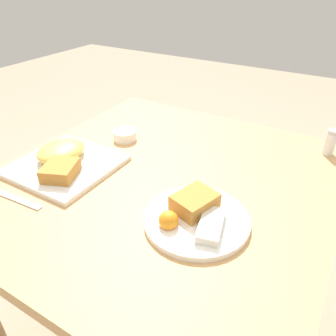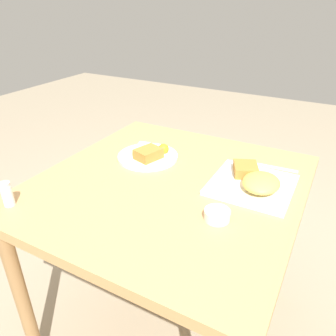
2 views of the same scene
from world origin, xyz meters
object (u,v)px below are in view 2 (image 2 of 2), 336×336
at_px(salt_shaker, 8,196).
at_px(plate_square_near, 254,182).
at_px(butter_knife, 269,166).
at_px(sauce_ramekin, 217,215).
at_px(plate_oval_far, 148,155).

bearing_deg(salt_shaker, plate_square_near, -53.81).
relative_size(plate_square_near, salt_shaker, 3.34).
height_order(salt_shaker, butter_knife, salt_shaker).
xyz_separation_m(sauce_ramekin, salt_shaker, (-0.24, 0.60, 0.02)).
bearing_deg(butter_knife, plate_square_near, 83.05).
bearing_deg(salt_shaker, sauce_ramekin, -68.06).
distance_m(sauce_ramekin, butter_knife, 0.41).
bearing_deg(plate_oval_far, plate_square_near, -92.64).
bearing_deg(sauce_ramekin, salt_shaker, 111.94).
relative_size(plate_oval_far, salt_shaker, 2.99).
bearing_deg(plate_square_near, butter_knife, -3.60).
distance_m(salt_shaker, butter_knife, 0.92).
bearing_deg(salt_shaker, plate_oval_far, -23.08).
distance_m(plate_square_near, plate_oval_far, 0.43).
xyz_separation_m(plate_oval_far, sauce_ramekin, (-0.25, -0.39, 0.00)).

